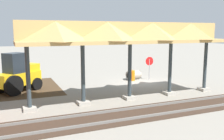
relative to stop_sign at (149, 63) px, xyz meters
The scene contains 7 objects.
ground_plane 2.06m from the stop_sign, 25.91° to the left, with size 120.00×120.00×0.00m, color gray.
platform_canopy 7.42m from the stop_sign, 48.52° to the left, with size 13.46×3.20×4.90m.
rail_tracks 8.20m from the stop_sign, 80.78° to the left, with size 60.00×2.58×0.15m.
stop_sign is the anchor object (origin of this frame).
backhoe 11.19m from the stop_sign, ahead, with size 4.88×4.10×2.82m.
concrete_pipe 1.77m from the stop_sign, 29.28° to the right, with size 1.36×1.01×0.79m.
traffic_barrel 1.96m from the stop_sign, ahead, with size 0.56×0.56×0.90m, color orange.
Camera 1 is at (10.34, 18.50, 4.32)m, focal length 40.00 mm.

